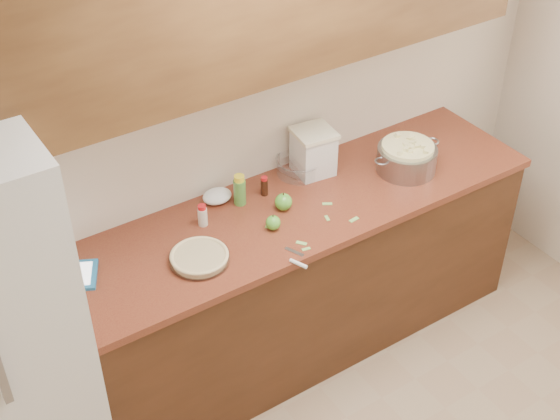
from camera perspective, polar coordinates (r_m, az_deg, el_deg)
room_shell at (r=2.64m, az=18.40°, el=-9.79°), size 3.60×3.60×3.60m
counter_run at (r=3.98m, az=0.21°, el=-5.35°), size 2.64×0.68×0.92m
pie at (r=3.41m, az=-5.91°, el=-3.48°), size 0.27×0.27×0.04m
colander at (r=3.98m, az=9.25°, el=3.79°), size 0.40×0.30×0.15m
flour_canister at (r=3.89m, az=2.45°, el=4.32°), size 0.22×0.22×0.24m
tablet at (r=3.44m, az=-15.29°, el=-4.69°), size 0.30×0.28×0.02m
paring_knife at (r=3.39m, az=1.31°, el=-3.81°), size 0.09×0.17×0.02m
lemon_bottle at (r=3.70m, az=-2.97°, el=1.45°), size 0.06×0.06×0.16m
cinnamon_shaker at (r=3.59m, az=-5.69°, el=-0.40°), size 0.04×0.04×0.11m
vanilla_bottle at (r=3.77m, az=-1.15°, el=1.76°), size 0.04×0.04×0.10m
mixing_bowl at (r=3.92m, az=1.40°, el=3.32°), size 0.24×0.24×0.09m
paper_towel at (r=3.74m, az=-4.62°, el=1.02°), size 0.16×0.14×0.06m
apple_left at (r=3.56m, az=-0.51°, el=-0.94°), size 0.07×0.07×0.08m
apple_center at (r=3.67m, az=0.25°, el=0.60°), size 0.08×0.08×0.10m
peel_a at (r=3.50m, az=1.58°, el=-2.43°), size 0.05×0.05×0.00m
peel_b at (r=3.65m, az=5.44°, el=-0.70°), size 0.05×0.03×0.00m
peel_c at (r=3.47m, az=1.93°, el=-2.87°), size 0.04×0.02×0.00m
peel_d at (r=3.65m, az=3.47°, el=-0.60°), size 0.03×0.04×0.00m
peel_e at (r=3.59m, az=-0.74°, el=-1.27°), size 0.05×0.05×0.00m
peel_f at (r=3.74m, az=3.48°, el=0.46°), size 0.05×0.04×0.00m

